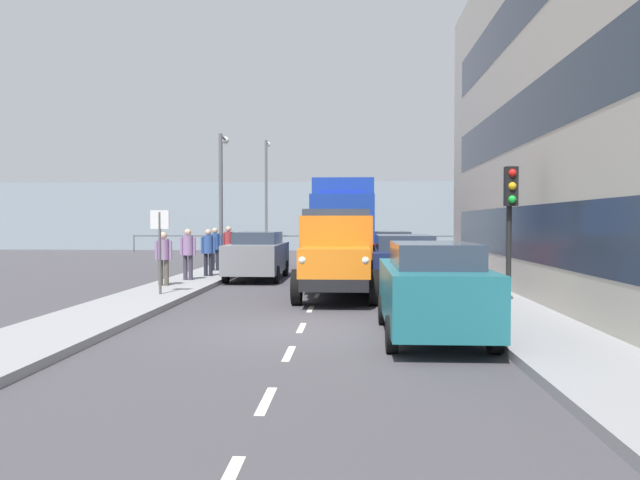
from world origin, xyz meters
name	(u,v)px	position (x,y,z in m)	size (l,w,h in m)	color
ground_plane	(323,283)	(0.00, -9.04, 0.00)	(80.00, 80.00, 0.00)	#423F44
sidewalk_left	(453,281)	(-4.39, -9.04, 0.07)	(2.02, 41.28, 0.15)	gray
sidewalk_right	(197,280)	(4.39, -9.04, 0.07)	(2.02, 41.28, 0.15)	gray
road_centreline_markings	(322,285)	(0.00, -8.39, 0.00)	(0.12, 37.24, 0.01)	silver
sea_horizon	(339,216)	(0.00, -32.69, 2.50)	(80.00, 0.80, 5.00)	#84939E
seawall_railing	(338,239)	(0.00, -29.09, 0.92)	(28.08, 0.08, 1.20)	#4C5156
truck_vintage_orange	(336,255)	(-0.57, -4.83, 1.18)	(2.17, 5.64, 2.43)	black
lorry_cargo_blue	(344,222)	(-0.61, -14.54, 2.08)	(2.58, 8.20, 3.87)	#193899
car_teal_kerbside_near	(432,288)	(-2.43, 0.60, 0.90)	(1.79, 4.33, 1.72)	#1E6670
car_navy_kerbside_1	(403,264)	(-2.43, -5.66, 0.90)	(1.92, 4.32, 1.72)	navy
car_maroon_kerbside_2	(389,252)	(-2.43, -11.97, 0.90)	(1.87, 4.11, 1.72)	maroon
car_grey_oppositeside_0	(258,255)	(2.43, -10.13, 0.90)	(1.91, 4.47, 1.72)	slate
pedestrian_by_lamp	(163,254)	(4.73, -6.48, 1.10)	(0.53, 0.34, 1.63)	#4C473D
pedestrian_in_dark_coat	(188,250)	(4.48, -8.27, 1.15)	(0.53, 0.34, 1.70)	#383342
pedestrian_couple_a	(208,249)	(4.15, -9.72, 1.13)	(0.53, 0.34, 1.67)	black
pedestrian_couple_b	(215,245)	(4.46, -12.19, 1.15)	(0.53, 0.34, 1.70)	black
pedestrian_with_bag	(229,243)	(4.36, -14.30, 1.18)	(0.53, 0.34, 1.74)	black
traffic_light_near	(510,205)	(-4.62, -2.56, 2.47)	(0.28, 0.41, 3.20)	black
lamp_post_promenade	(222,187)	(4.38, -13.07, 3.51)	(0.32, 1.14, 5.54)	#59595B
lamp_post_far	(266,187)	(4.22, -24.92, 4.21)	(0.32, 1.14, 6.87)	#59595B
street_sign	(160,237)	(4.15, -4.36, 1.68)	(0.50, 0.07, 2.25)	#4C4C4C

